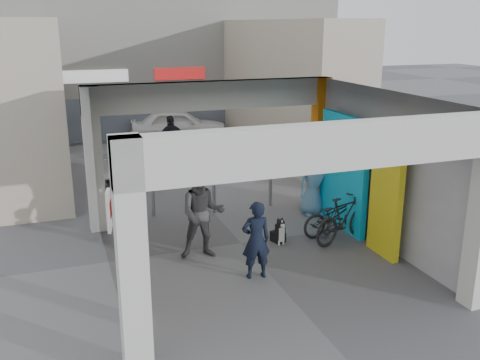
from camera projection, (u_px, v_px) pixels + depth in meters
name	position (u px, v px, depth m)	size (l,w,h in m)	color
ground	(241.00, 243.00, 12.29)	(90.00, 90.00, 0.00)	#5A5A60
arcade_canopy	(279.00, 152.00, 11.08)	(6.40, 6.45, 6.40)	#B8B8B3
far_building	(136.00, 44.00, 23.82)	(18.00, 4.08, 8.00)	silver
plaza_bldg_left	(28.00, 101.00, 16.93)	(2.00, 9.00, 5.00)	#A79B8A
plaza_bldg_right	(287.00, 90.00, 19.82)	(2.00, 9.00, 5.00)	#A79B8A
bollard_left	(153.00, 198.00, 13.93)	(0.09, 0.09, 0.97)	gray
bollard_center	(214.00, 197.00, 14.18)	(0.09, 0.09, 0.87)	gray
bollard_right	(270.00, 189.00, 14.73)	(0.09, 0.09, 0.93)	gray
advert_board_near	(139.00, 296.00, 8.88)	(0.16, 0.56, 1.00)	white
advert_board_far	(109.00, 210.00, 12.95)	(0.18, 0.56, 1.00)	white
cafe_set	(124.00, 176.00, 16.50)	(1.61, 1.30, 0.97)	#A9A9AE
produce_stand	(127.00, 175.00, 16.59)	(1.33, 0.72, 0.88)	black
crate_stack	(175.00, 153.00, 19.67)	(0.55, 0.50, 0.56)	#1A5719
border_collie	(279.00, 233.00, 12.25)	(0.24, 0.46, 0.64)	black
man_with_dog	(256.00, 240.00, 10.45)	(0.58, 0.38, 1.58)	black
man_back_turned	(202.00, 214.00, 11.32)	(0.96, 0.75, 1.98)	#3C3C3F
man_elderly	(313.00, 182.00, 13.91)	(0.86, 0.56, 1.77)	#5785A9
man_crates	(172.00, 141.00, 18.77)	(1.05, 0.44, 1.80)	black
bicycle_front	(335.00, 215.00, 12.72)	(0.63, 1.80, 0.94)	black
bicycle_rear	(344.00, 219.00, 12.28)	(0.52, 1.83, 1.10)	black
white_van	(179.00, 125.00, 22.80)	(1.64, 4.08, 1.39)	white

